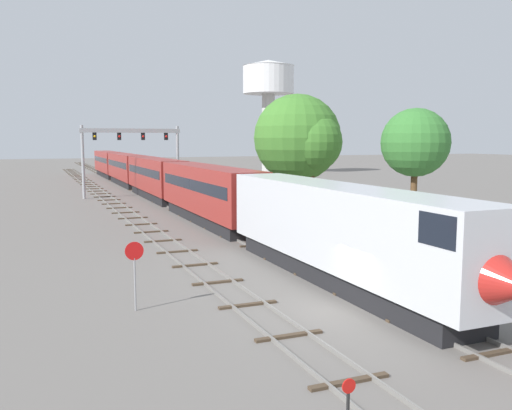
{
  "coord_description": "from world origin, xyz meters",
  "views": [
    {
      "loc": [
        -11.73,
        -18.89,
        6.98
      ],
      "look_at": [
        1.0,
        12.0,
        3.0
      ],
      "focal_mm": 38.35,
      "sensor_mm": 36.0,
      "label": 1
    }
  ],
  "objects_px": {
    "signal_gantry": "(131,145)",
    "trackside_tree_mid": "(415,143)",
    "passenger_train": "(154,176)",
    "trackside_tree_right": "(312,142)",
    "trackside_tree_left": "(297,138)",
    "stop_sign": "(135,266)",
    "water_tower": "(268,85)"
  },
  "relations": [
    {
      "from": "trackside_tree_left",
      "to": "trackside_tree_mid",
      "type": "relative_size",
      "value": 1.2
    },
    {
      "from": "passenger_train",
      "to": "trackside_tree_mid",
      "type": "distance_m",
      "value": 32.29
    },
    {
      "from": "passenger_train",
      "to": "signal_gantry",
      "type": "bearing_deg",
      "value": 134.07
    },
    {
      "from": "trackside_tree_mid",
      "to": "trackside_tree_left",
      "type": "bearing_deg",
      "value": 112.8
    },
    {
      "from": "trackside_tree_mid",
      "to": "trackside_tree_right",
      "type": "bearing_deg",
      "value": 113.44
    },
    {
      "from": "passenger_train",
      "to": "water_tower",
      "type": "xyz_separation_m",
      "value": [
        31.35,
        37.34,
        15.47
      ]
    },
    {
      "from": "passenger_train",
      "to": "water_tower",
      "type": "bearing_deg",
      "value": 49.98
    },
    {
      "from": "passenger_train",
      "to": "trackside_tree_mid",
      "type": "xyz_separation_m",
      "value": [
        16.72,
        -27.32,
        4.13
      ]
    },
    {
      "from": "passenger_train",
      "to": "water_tower",
      "type": "height_order",
      "value": "water_tower"
    },
    {
      "from": "trackside_tree_right",
      "to": "signal_gantry",
      "type": "bearing_deg",
      "value": 126.82
    },
    {
      "from": "stop_sign",
      "to": "trackside_tree_left",
      "type": "relative_size",
      "value": 0.25
    },
    {
      "from": "stop_sign",
      "to": "trackside_tree_left",
      "type": "distance_m",
      "value": 36.0
    },
    {
      "from": "trackside_tree_left",
      "to": "trackside_tree_mid",
      "type": "bearing_deg",
      "value": -67.2
    },
    {
      "from": "water_tower",
      "to": "trackside_tree_right",
      "type": "distance_m",
      "value": 58.76
    },
    {
      "from": "signal_gantry",
      "to": "trackside_tree_mid",
      "type": "height_order",
      "value": "trackside_tree_mid"
    },
    {
      "from": "signal_gantry",
      "to": "trackside_tree_left",
      "type": "height_order",
      "value": "trackside_tree_left"
    },
    {
      "from": "trackside_tree_mid",
      "to": "stop_sign",
      "type": "bearing_deg",
      "value": -148.91
    },
    {
      "from": "signal_gantry",
      "to": "stop_sign",
      "type": "relative_size",
      "value": 4.2
    },
    {
      "from": "signal_gantry",
      "to": "water_tower",
      "type": "height_order",
      "value": "water_tower"
    },
    {
      "from": "water_tower",
      "to": "trackside_tree_left",
      "type": "bearing_deg",
      "value": -110.65
    },
    {
      "from": "signal_gantry",
      "to": "passenger_train",
      "type": "bearing_deg",
      "value": -45.93
    },
    {
      "from": "signal_gantry",
      "to": "water_tower",
      "type": "distance_m",
      "value": 49.92
    },
    {
      "from": "water_tower",
      "to": "trackside_tree_mid",
      "type": "xyz_separation_m",
      "value": [
        -14.63,
        -64.66,
        -11.34
      ]
    },
    {
      "from": "water_tower",
      "to": "trackside_tree_left",
      "type": "distance_m",
      "value": 57.1
    },
    {
      "from": "signal_gantry",
      "to": "stop_sign",
      "type": "distance_m",
      "value": 46.62
    },
    {
      "from": "passenger_train",
      "to": "trackside_tree_left",
      "type": "xyz_separation_m",
      "value": [
        11.58,
        -15.11,
        4.57
      ]
    },
    {
      "from": "signal_gantry",
      "to": "trackside_tree_mid",
      "type": "bearing_deg",
      "value": -57.39
    },
    {
      "from": "stop_sign",
      "to": "trackside_tree_right",
      "type": "xyz_separation_m",
      "value": [
        22.27,
        26.36,
        4.86
      ]
    },
    {
      "from": "passenger_train",
      "to": "trackside_tree_left",
      "type": "height_order",
      "value": "trackside_tree_left"
    },
    {
      "from": "passenger_train",
      "to": "trackside_tree_right",
      "type": "height_order",
      "value": "trackside_tree_right"
    },
    {
      "from": "signal_gantry",
      "to": "water_tower",
      "type": "bearing_deg",
      "value": 46.18
    },
    {
      "from": "passenger_train",
      "to": "trackside_tree_left",
      "type": "distance_m",
      "value": 19.58
    }
  ]
}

